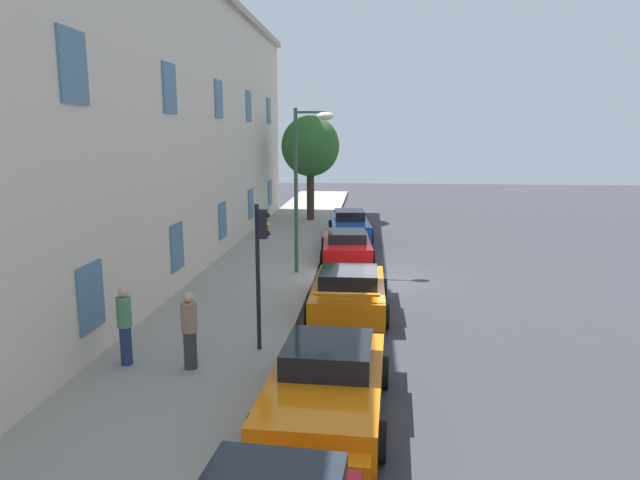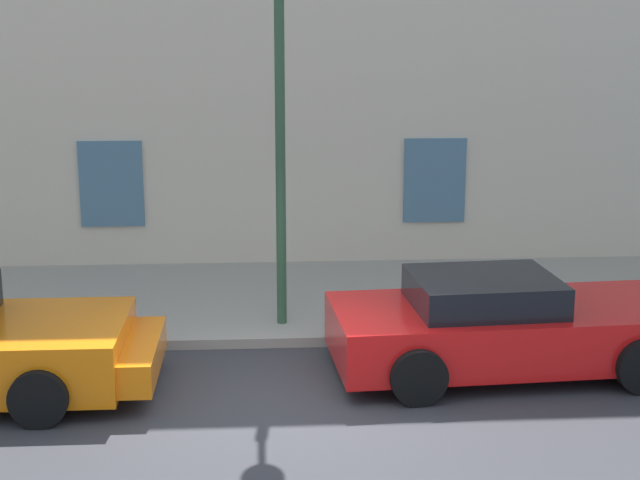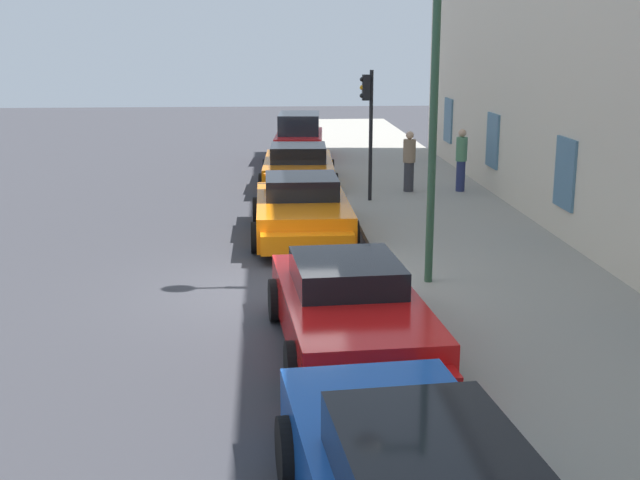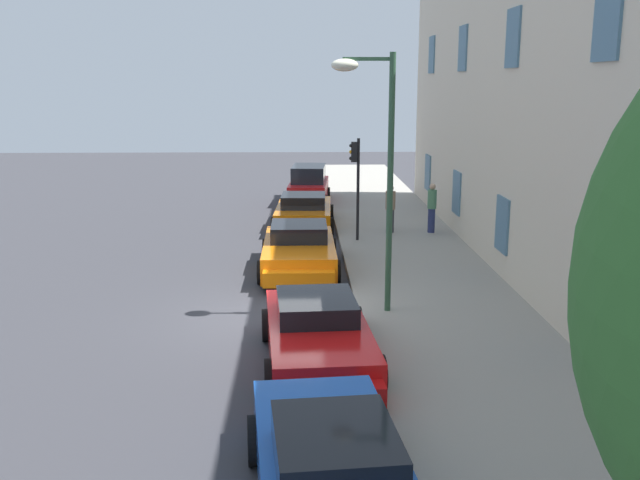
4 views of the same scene
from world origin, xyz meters
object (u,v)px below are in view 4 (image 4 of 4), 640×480
object	(u,v)px
street_lamp	(373,137)
pedestrian_admiring	(432,207)
sportscar_tail_end	(330,465)
sportscar_red_lead	(304,212)
sportscar_yellow_flank	(299,252)
sportscar_white_middle	(319,339)
hatchback_parked	(309,187)
pedestrian_strolling	(390,208)
traffic_light	(356,171)

from	to	relation	value
street_lamp	pedestrian_admiring	world-z (taller)	street_lamp
sportscar_tail_end	pedestrian_admiring	world-z (taller)	pedestrian_admiring
sportscar_red_lead	sportscar_yellow_flank	size ratio (longest dim) A/B	1.01
street_lamp	pedestrian_admiring	distance (m)	9.79
sportscar_white_middle	hatchback_parked	size ratio (longest dim) A/B	1.22
sportscar_white_middle	street_lamp	size ratio (longest dim) A/B	0.84
hatchback_parked	street_lamp	world-z (taller)	street_lamp
sportscar_tail_end	pedestrian_strolling	distance (m)	16.73
pedestrian_strolling	sportscar_tail_end	bearing A→B (deg)	-9.83
sportscar_yellow_flank	sportscar_tail_end	xyz separation A→B (m)	(11.60, 0.40, 0.02)
sportscar_yellow_flank	pedestrian_admiring	bearing A→B (deg)	135.41
sportscar_tail_end	traffic_light	distance (m)	15.43
traffic_light	street_lamp	distance (m)	7.79
sportscar_yellow_flank	pedestrian_admiring	size ratio (longest dim) A/B	2.71
sportscar_white_middle	pedestrian_admiring	xyz separation A→B (m)	(-11.77, 4.35, 0.48)
sportscar_red_lead	pedestrian_admiring	xyz separation A→B (m)	(1.83, 4.54, 0.47)
sportscar_red_lead	sportscar_tail_end	xyz separation A→B (m)	(18.23, 0.21, 0.03)
sportscar_yellow_flank	pedestrian_strolling	xyz separation A→B (m)	(-4.87, 3.25, 0.42)
hatchback_parked	sportscar_tail_end	bearing A→B (deg)	-0.10
sportscar_tail_end	traffic_light	xyz separation A→B (m)	(-15.24, 1.51, 1.88)
hatchback_parked	traffic_light	size ratio (longest dim) A/B	1.19
sportscar_yellow_flank	sportscar_tail_end	world-z (taller)	sportscar_tail_end
sportscar_white_middle	pedestrian_strolling	bearing A→B (deg)	166.36
sportscar_white_middle	hatchback_parked	xyz separation A→B (m)	(-18.68, 0.06, 0.22)
sportscar_red_lead	hatchback_parked	xyz separation A→B (m)	(-5.08, 0.25, 0.21)
hatchback_parked	pedestrian_strolling	bearing A→B (deg)	22.41
pedestrian_admiring	sportscar_white_middle	bearing A→B (deg)	-20.27
sportscar_red_lead	sportscar_white_middle	world-z (taller)	sportscar_red_lead
sportscar_red_lead	pedestrian_admiring	distance (m)	4.91
sportscar_red_lead	hatchback_parked	distance (m)	5.09
sportscar_red_lead	traffic_light	xyz separation A→B (m)	(2.98, 1.72, 1.91)
hatchback_parked	pedestrian_strolling	distance (m)	7.39
sportscar_yellow_flank	pedestrian_admiring	world-z (taller)	pedestrian_admiring
sportscar_tail_end	street_lamp	size ratio (longest dim) A/B	0.84
hatchback_parked	sportscar_white_middle	bearing A→B (deg)	-0.18
traffic_light	sportscar_tail_end	bearing A→B (deg)	-5.67
sportscar_white_middle	hatchback_parked	distance (m)	18.68
pedestrian_admiring	hatchback_parked	bearing A→B (deg)	-148.17
sportscar_tail_end	sportscar_red_lead	bearing A→B (deg)	-179.34
traffic_light	street_lamp	size ratio (longest dim) A/B	0.58
street_lamp	sportscar_red_lead	bearing A→B (deg)	-172.05
traffic_light	sportscar_yellow_flank	bearing A→B (deg)	-27.69
sportscar_tail_end	pedestrian_strolling	bearing A→B (deg)	170.17
street_lamp	pedestrian_admiring	xyz separation A→B (m)	(-8.76, 3.06, -3.13)
sportscar_red_lead	hatchback_parked	size ratio (longest dim) A/B	1.18
sportscar_red_lead	sportscar_yellow_flank	xyz separation A→B (m)	(6.62, -0.19, 0.01)
sportscar_yellow_flank	pedestrian_admiring	xyz separation A→B (m)	(-4.79, 4.72, 0.46)
sportscar_tail_end	pedestrian_admiring	size ratio (longest dim) A/B	2.81
traffic_light	pedestrian_admiring	world-z (taller)	traffic_light
traffic_light	sportscar_white_middle	bearing A→B (deg)	-8.21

